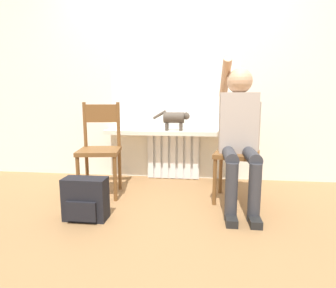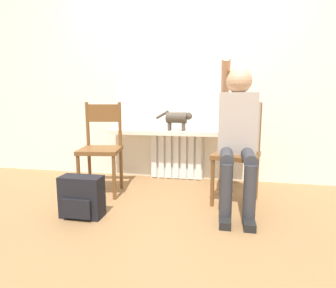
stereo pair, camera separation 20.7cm
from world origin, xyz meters
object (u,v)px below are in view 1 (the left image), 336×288
(chair_left, at_px, (100,147))
(person, at_px, (239,128))
(backpack, at_px, (85,199))
(cat, at_px, (175,118))
(chair_right, at_px, (238,150))

(chair_left, bearing_deg, person, -14.47)
(chair_left, distance_m, backpack, 0.70)
(person, relative_size, cat, 3.18)
(backpack, bearing_deg, chair_right, 26.09)
(cat, xyz_separation_m, backpack, (-0.61, -1.14, -0.58))
(chair_right, xyz_separation_m, backpack, (-1.26, -0.62, -0.32))
(chair_left, height_order, cat, chair_left)
(chair_left, xyz_separation_m, backpack, (0.09, -0.62, -0.32))
(person, bearing_deg, chair_left, 174.84)
(cat, bearing_deg, chair_left, -143.72)
(chair_left, bearing_deg, cat, 26.97)
(person, relative_size, backpack, 3.90)
(chair_left, relative_size, backpack, 2.69)
(person, xyz_separation_m, cat, (-0.64, 0.64, 0.04))
(chair_right, relative_size, cat, 2.20)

